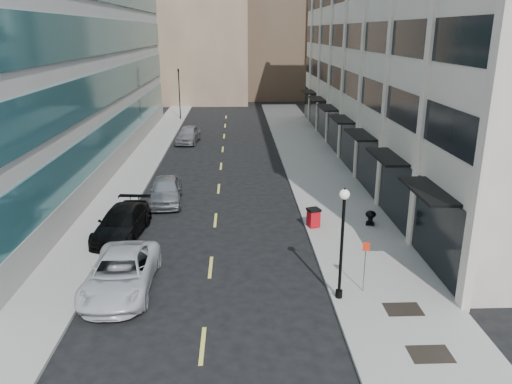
{
  "coord_description": "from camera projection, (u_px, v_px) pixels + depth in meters",
  "views": [
    {
      "loc": [
        1.25,
        -12.82,
        10.36
      ],
      "look_at": [
        2.17,
        9.91,
        3.0
      ],
      "focal_mm": 35.0,
      "sensor_mm": 36.0,
      "label": 1
    }
  ],
  "objects": [
    {
      "name": "urn_planter",
      "position": [
        371.0,
        216.0,
        27.44
      ],
      "size": [
        0.58,
        0.58,
        0.81
      ],
      "rotation": [
        0.0,
        0.0,
        -0.37
      ],
      "color": "black",
      "rests_on": "sidewalk_right"
    },
    {
      "name": "lamppost",
      "position": [
        342.0,
        234.0,
        19.22
      ],
      "size": [
        0.39,
        0.39,
        4.66
      ],
      "color": "black",
      "rests_on": "sidewalk_right"
    },
    {
      "name": "car_grey_sedan",
      "position": [
        188.0,
        134.0,
        48.22
      ],
      "size": [
        2.45,
        4.97,
        1.63
      ],
      "primitive_type": "imported",
      "rotation": [
        0.0,
        0.0,
        -0.11
      ],
      "color": "gray",
      "rests_on": "ground"
    },
    {
      "name": "car_white_van",
      "position": [
        121.0,
        273.0,
        20.65
      ],
      "size": [
        2.63,
        5.69,
        1.58
      ],
      "primitive_type": "imported",
      "rotation": [
        0.0,
        0.0,
        0.0
      ],
      "color": "silver",
      "rests_on": "ground"
    },
    {
      "name": "skyline_tan_far",
      "position": [
        146.0,
        27.0,
        85.55
      ],
      "size": [
        12.0,
        14.0,
        22.0
      ],
      "primitive_type": "cube",
      "color": "#9C8566",
      "rests_on": "ground"
    },
    {
      "name": "grate_mid",
      "position": [
        430.0,
        354.0,
        16.52
      ],
      "size": [
        1.4,
        1.0,
        0.01
      ],
      "primitive_type": "cube",
      "color": "black",
      "rests_on": "sidewalk_right"
    },
    {
      "name": "grate_far",
      "position": [
        403.0,
        309.0,
        19.19
      ],
      "size": [
        1.4,
        1.0,
        0.01
      ],
      "primitive_type": "cube",
      "color": "black",
      "rests_on": "sidewalk_right"
    },
    {
      "name": "car_silver_sedan",
      "position": [
        166.0,
        190.0,
        31.34
      ],
      "size": [
        2.31,
        4.93,
        1.63
      ],
      "primitive_type": "imported",
      "rotation": [
        0.0,
        0.0,
        0.08
      ],
      "color": "gray",
      "rests_on": "ground"
    },
    {
      "name": "sidewalk_right",
      "position": [
        327.0,
        186.0,
        34.61
      ],
      "size": [
        5.0,
        80.0,
        0.15
      ],
      "primitive_type": "cube",
      "color": "gray",
      "rests_on": "ground"
    },
    {
      "name": "skyline_stone",
      "position": [
        345.0,
        33.0,
        75.68
      ],
      "size": [
        10.0,
        14.0,
        20.0
      ],
      "primitive_type": "cube",
      "color": "beige",
      "rests_on": "ground"
    },
    {
      "name": "traffic_signal",
      "position": [
        178.0,
        72.0,
        58.99
      ],
      "size": [
        0.66,
        0.66,
        6.98
      ],
      "color": "black",
      "rests_on": "ground"
    },
    {
      "name": "building_right",
      "position": [
        436.0,
        49.0,
        38.87
      ],
      "size": [
        15.3,
        46.5,
        18.25
      ],
      "color": "beige",
      "rests_on": "ground"
    },
    {
      "name": "trash_bin",
      "position": [
        313.0,
        217.0,
        27.1
      ],
      "size": [
        0.81,
        0.81,
        1.05
      ],
      "rotation": [
        0.0,
        0.0,
        0.31
      ],
      "color": "red",
      "rests_on": "sidewalk_right"
    },
    {
      "name": "sidewalk_left",
      "position": [
        123.0,
        189.0,
        34.07
      ],
      "size": [
        3.0,
        80.0,
        0.15
      ],
      "primitive_type": "cube",
      "color": "gray",
      "rests_on": "ground"
    },
    {
      "name": "skyline_tan_near",
      "position": [
        200.0,
        6.0,
        75.5
      ],
      "size": [
        14.0,
        18.0,
        28.0
      ],
      "primitive_type": "cube",
      "color": "#9C8566",
      "rests_on": "ground"
    },
    {
      "name": "building_left",
      "position": [
        5.0,
        36.0,
        37.31
      ],
      "size": [
        16.14,
        46.0,
        20.0
      ],
      "color": "beige",
      "rests_on": "ground"
    },
    {
      "name": "road_centerline",
      "position": [
        217.0,
        203.0,
        31.49
      ],
      "size": [
        0.15,
        68.2,
        0.01
      ],
      "color": "#D8CC4C",
      "rests_on": "ground"
    },
    {
      "name": "car_black_pickup",
      "position": [
        122.0,
        223.0,
        26.17
      ],
      "size": [
        2.65,
        5.48,
        1.54
      ],
      "primitive_type": "imported",
      "rotation": [
        0.0,
        0.0,
        -0.1
      ],
      "color": "black",
      "rests_on": "ground"
    },
    {
      "name": "sign_post",
      "position": [
        365.0,
        257.0,
        20.09
      ],
      "size": [
        0.27,
        0.06,
        2.33
      ],
      "rotation": [
        0.0,
        0.0,
        -0.06
      ],
      "color": "slate",
      "rests_on": "sidewalk_right"
    }
  ]
}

